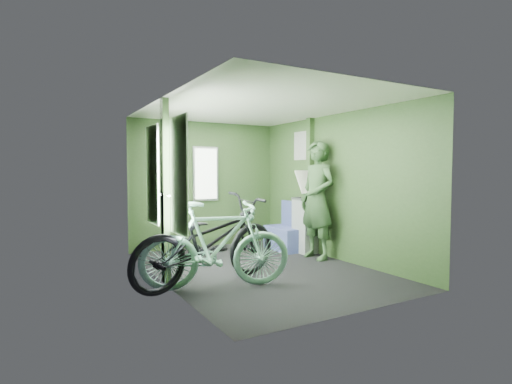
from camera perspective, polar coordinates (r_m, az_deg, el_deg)
room at (r=5.65m, az=-0.02°, el=3.36°), size 4.00×4.02×2.31m
bicycle_black at (r=5.07m, az=-6.69°, el=-13.05°), size 2.22×1.27×1.17m
bicycle_mint at (r=4.86m, az=-5.64°, el=-13.77°), size 1.90×1.15×1.14m
passenger at (r=6.42m, az=8.74°, el=-1.13°), size 0.50×0.78×1.88m
waste_box at (r=6.91m, az=7.00°, el=-4.72°), size 0.28×0.39×0.95m
bench_seat at (r=7.19m, az=4.38°, el=-6.19°), size 0.47×0.82×0.86m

